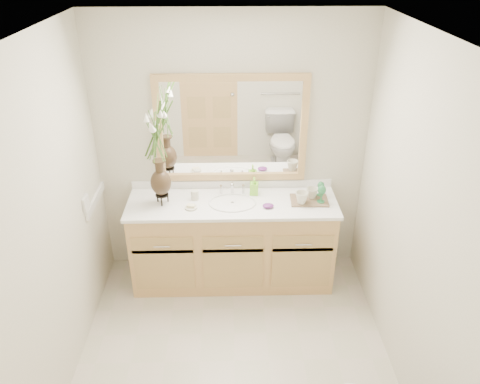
{
  "coord_description": "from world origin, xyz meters",
  "views": [
    {
      "loc": [
        -0.02,
        -2.53,
        2.87
      ],
      "look_at": [
        0.06,
        0.65,
        1.13
      ],
      "focal_mm": 35.0,
      "sensor_mm": 36.0,
      "label": 1
    }
  ],
  "objects_px": {
    "tumbler": "(195,195)",
    "flower_vase": "(157,142)",
    "soap_bottle": "(254,187)",
    "tray": "(309,200)"
  },
  "relations": [
    {
      "from": "tumbler",
      "to": "soap_bottle",
      "type": "relative_size",
      "value": 0.58
    },
    {
      "from": "tumbler",
      "to": "flower_vase",
      "type": "bearing_deg",
      "value": -167.97
    },
    {
      "from": "soap_bottle",
      "to": "flower_vase",
      "type": "bearing_deg",
      "value": -164.03
    },
    {
      "from": "flower_vase",
      "to": "tray",
      "type": "distance_m",
      "value": 1.4
    },
    {
      "from": "tumbler",
      "to": "tray",
      "type": "relative_size",
      "value": 0.27
    },
    {
      "from": "tray",
      "to": "flower_vase",
      "type": "bearing_deg",
      "value": -177.64
    },
    {
      "from": "soap_bottle",
      "to": "tray",
      "type": "height_order",
      "value": "soap_bottle"
    },
    {
      "from": "flower_vase",
      "to": "tray",
      "type": "xyz_separation_m",
      "value": [
        1.28,
        0.0,
        -0.57
      ]
    },
    {
      "from": "flower_vase",
      "to": "tray",
      "type": "height_order",
      "value": "flower_vase"
    },
    {
      "from": "tumbler",
      "to": "soap_bottle",
      "type": "height_order",
      "value": "soap_bottle"
    }
  ]
}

